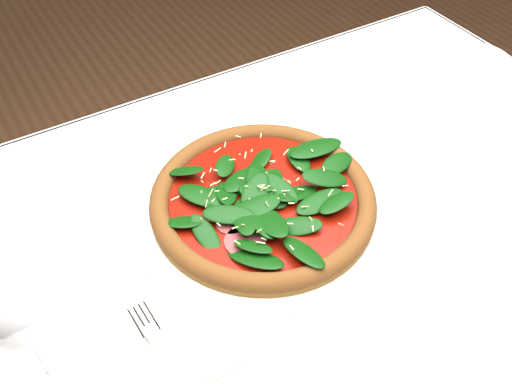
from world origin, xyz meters
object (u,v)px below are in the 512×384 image
pizza (263,197)px  wine_glass (19,315)px  napkin (173,370)px  plate (263,207)px

pizza → wine_glass: size_ratio=2.06×
napkin → plate: bearing=36.7°
pizza → napkin: size_ratio=2.33×
pizza → napkin: pizza is taller
pizza → napkin: 0.29m
plate → wine_glass: (-0.36, -0.10, 0.12)m
plate → napkin: plate is taller
wine_glass → napkin: 0.19m
napkin → pizza: bearing=36.7°
plate → wine_glass: size_ratio=2.19×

